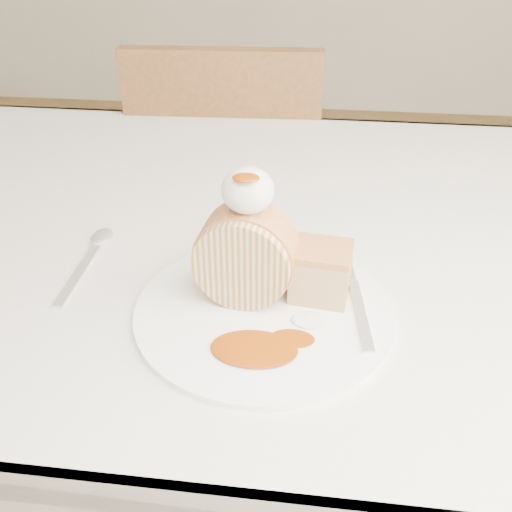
# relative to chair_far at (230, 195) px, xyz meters

# --- Properties ---
(table) EXTENTS (1.40, 0.90, 0.75)m
(table) POSITION_rel_chair_far_xyz_m (0.13, -0.55, 0.15)
(table) COLOR silver
(table) RESTS_ON ground
(chair_far) EXTENTS (0.44, 0.44, 0.89)m
(chair_far) POSITION_rel_chair_far_xyz_m (0.00, 0.00, 0.00)
(chair_far) COLOR brown
(chair_far) RESTS_ON ground
(plate) EXTENTS (0.32, 0.32, 0.01)m
(plate) POSITION_rel_chair_far_xyz_m (0.17, -0.77, 0.25)
(plate) COLOR white
(plate) RESTS_ON table
(roulade_slice) EXTENTS (0.11, 0.07, 0.11)m
(roulade_slice) POSITION_rel_chair_far_xyz_m (0.14, -0.75, 0.31)
(roulade_slice) COLOR #CBB18D
(roulade_slice) RESTS_ON plate
(cake_chunk) EXTENTS (0.07, 0.07, 0.05)m
(cake_chunk) POSITION_rel_chair_far_xyz_m (0.23, -0.73, 0.28)
(cake_chunk) COLOR #CA7F4C
(cake_chunk) RESTS_ON plate
(whipped_cream) EXTENTS (0.06, 0.06, 0.05)m
(whipped_cream) POSITION_rel_chair_far_xyz_m (0.15, -0.74, 0.38)
(whipped_cream) COLOR white
(whipped_cream) RESTS_ON roulade_slice
(caramel_drizzle) EXTENTS (0.03, 0.02, 0.01)m
(caramel_drizzle) POSITION_rel_chair_far_xyz_m (0.15, -0.76, 0.41)
(caramel_drizzle) COLOR #823305
(caramel_drizzle) RESTS_ON whipped_cream
(caramel_pool) EXTENTS (0.10, 0.07, 0.00)m
(caramel_pool) POSITION_rel_chair_far_xyz_m (0.16, -0.84, 0.25)
(caramel_pool) COLOR #823305
(caramel_pool) RESTS_ON plate
(fork) EXTENTS (0.04, 0.17, 0.00)m
(fork) POSITION_rel_chair_far_xyz_m (0.27, -0.77, 0.25)
(fork) COLOR silver
(fork) RESTS_ON plate
(spoon) EXTENTS (0.03, 0.17, 0.00)m
(spoon) POSITION_rel_chair_far_xyz_m (-0.07, -0.72, 0.25)
(spoon) COLOR silver
(spoon) RESTS_ON table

